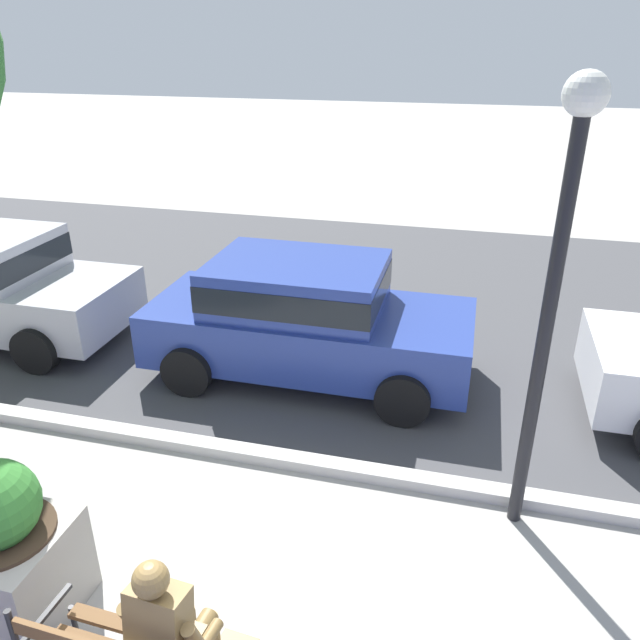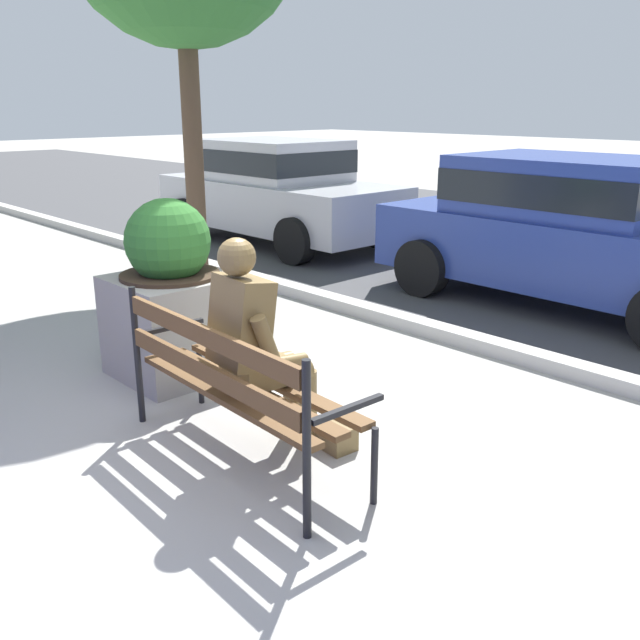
# 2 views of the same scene
# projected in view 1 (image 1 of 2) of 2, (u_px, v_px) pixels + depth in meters

# --- Properties ---
(street_surface) EXTENTS (60.00, 9.00, 0.01)m
(street_surface) POSITION_uv_depth(u_px,v_px,m) (364.00, 298.00, 10.55)
(street_surface) COLOR #424244
(street_surface) RESTS_ON ground
(curb_stone) EXTENTS (60.00, 0.20, 0.12)m
(curb_stone) POSITION_uv_depth(u_px,v_px,m) (283.00, 459.00, 6.48)
(curb_stone) COLOR #B2AFA8
(curb_stone) RESTS_ON ground
(bronze_statue_seated) EXTENTS (0.68, 0.77, 1.37)m
(bronze_statue_seated) POSITION_uv_depth(u_px,v_px,m) (177.00, 630.00, 3.94)
(bronze_statue_seated) COLOR brown
(bronze_statue_seated) RESTS_ON ground
(concrete_planter) EXTENTS (0.85, 0.85, 1.40)m
(concrete_planter) POSITION_uv_depth(u_px,v_px,m) (7.00, 552.00, 4.58)
(concrete_planter) COLOR gray
(concrete_planter) RESTS_ON ground
(parked_car_blue) EXTENTS (4.11, 1.93, 1.56)m
(parked_car_blue) POSITION_uv_depth(u_px,v_px,m) (305.00, 316.00, 7.89)
(parked_car_blue) COLOR navy
(parked_car_blue) RESTS_ON ground
(lamp_post) EXTENTS (0.32, 0.32, 3.90)m
(lamp_post) POSITION_uv_depth(u_px,v_px,m) (558.00, 259.00, 4.71)
(lamp_post) COLOR black
(lamp_post) RESTS_ON ground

